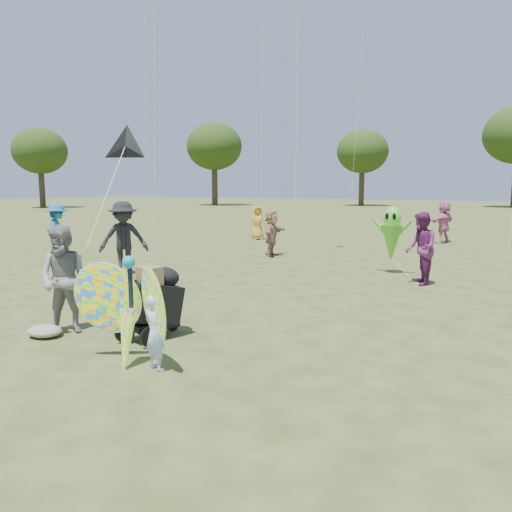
{
  "coord_description": "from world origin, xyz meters",
  "views": [
    {
      "loc": [
        3.78,
        -5.69,
        2.25
      ],
      "look_at": [
        -0.2,
        1.5,
        1.1
      ],
      "focal_mm": 35.0,
      "sensor_mm": 36.0,
      "label": 1
    }
  ],
  "objects_px": {
    "crowd_d": "(272,233)",
    "adult_man": "(64,279)",
    "alien_kite": "(392,237)",
    "crowd_g": "(258,223)",
    "jogging_stroller": "(155,298)",
    "butterfly_kite": "(129,313)",
    "crowd_e": "(421,248)",
    "crowd_j": "(443,222)",
    "child_girl": "(155,332)",
    "crowd_b": "(124,238)",
    "crowd_i": "(58,231)"
  },
  "relations": [
    {
      "from": "crowd_d",
      "to": "adult_man",
      "type": "bearing_deg",
      "value": -178.08
    },
    {
      "from": "alien_kite",
      "to": "adult_man",
      "type": "bearing_deg",
      "value": -111.75
    },
    {
      "from": "crowd_g",
      "to": "jogging_stroller",
      "type": "xyz_separation_m",
      "value": [
        5.36,
        -12.94,
        -0.11
      ]
    },
    {
      "from": "crowd_d",
      "to": "butterfly_kite",
      "type": "distance_m",
      "value": 10.26
    },
    {
      "from": "crowd_e",
      "to": "crowd_g",
      "type": "bearing_deg",
      "value": -152.85
    },
    {
      "from": "crowd_d",
      "to": "crowd_g",
      "type": "bearing_deg",
      "value": 28.69
    },
    {
      "from": "adult_man",
      "to": "crowd_d",
      "type": "distance_m",
      "value": 9.28
    },
    {
      "from": "adult_man",
      "to": "alien_kite",
      "type": "distance_m",
      "value": 8.31
    },
    {
      "from": "adult_man",
      "to": "butterfly_kite",
      "type": "bearing_deg",
      "value": -39.2
    },
    {
      "from": "adult_man",
      "to": "crowd_j",
      "type": "distance_m",
      "value": 16.15
    },
    {
      "from": "alien_kite",
      "to": "butterfly_kite",
      "type": "bearing_deg",
      "value": -98.32
    },
    {
      "from": "adult_man",
      "to": "butterfly_kite",
      "type": "xyz_separation_m",
      "value": [
        1.86,
        -0.6,
        -0.16
      ]
    },
    {
      "from": "child_girl",
      "to": "alien_kite",
      "type": "distance_m",
      "value": 8.35
    },
    {
      "from": "child_girl",
      "to": "butterfly_kite",
      "type": "distance_m",
      "value": 0.45
    },
    {
      "from": "crowd_e",
      "to": "adult_man",
      "type": "bearing_deg",
      "value": -53.91
    },
    {
      "from": "butterfly_kite",
      "to": "crowd_b",
      "type": "bearing_deg",
      "value": 134.2
    },
    {
      "from": "crowd_e",
      "to": "crowd_g",
      "type": "distance_m",
      "value": 10.5
    },
    {
      "from": "crowd_e",
      "to": "child_girl",
      "type": "bearing_deg",
      "value": -36.3
    },
    {
      "from": "adult_man",
      "to": "crowd_g",
      "type": "xyz_separation_m",
      "value": [
        -3.98,
        13.39,
        -0.11
      ]
    },
    {
      "from": "crowd_i",
      "to": "adult_man",
      "type": "bearing_deg",
      "value": -168.52
    },
    {
      "from": "child_girl",
      "to": "crowd_g",
      "type": "height_order",
      "value": "crowd_g"
    },
    {
      "from": "crowd_j",
      "to": "butterfly_kite",
      "type": "distance_m",
      "value": 16.49
    },
    {
      "from": "child_girl",
      "to": "jogging_stroller",
      "type": "xyz_separation_m",
      "value": [
        -0.88,
        1.02,
        0.14
      ]
    },
    {
      "from": "adult_man",
      "to": "crowd_e",
      "type": "height_order",
      "value": "crowd_e"
    },
    {
      "from": "crowd_i",
      "to": "crowd_g",
      "type": "bearing_deg",
      "value": -57.99
    },
    {
      "from": "butterfly_kite",
      "to": "jogging_stroller",
      "type": "bearing_deg",
      "value": 114.46
    },
    {
      "from": "crowd_e",
      "to": "crowd_j",
      "type": "distance_m",
      "value": 9.29
    },
    {
      "from": "crowd_g",
      "to": "crowd_j",
      "type": "relative_size",
      "value": 0.85
    },
    {
      "from": "crowd_e",
      "to": "alien_kite",
      "type": "relative_size",
      "value": 0.97
    },
    {
      "from": "alien_kite",
      "to": "child_girl",
      "type": "bearing_deg",
      "value": -95.59
    },
    {
      "from": "adult_man",
      "to": "crowd_d",
      "type": "bearing_deg",
      "value": 75.67
    },
    {
      "from": "adult_man",
      "to": "crowd_b",
      "type": "bearing_deg",
      "value": 102.31
    },
    {
      "from": "crowd_i",
      "to": "alien_kite",
      "type": "height_order",
      "value": "alien_kite"
    },
    {
      "from": "crowd_b",
      "to": "butterfly_kite",
      "type": "xyz_separation_m",
      "value": [
        4.71,
        -4.84,
        -0.27
      ]
    },
    {
      "from": "butterfly_kite",
      "to": "alien_kite",
      "type": "bearing_deg",
      "value": 81.68
    },
    {
      "from": "crowd_g",
      "to": "crowd_i",
      "type": "bearing_deg",
      "value": -141.41
    },
    {
      "from": "child_girl",
      "to": "crowd_j",
      "type": "relative_size",
      "value": 0.56
    },
    {
      "from": "crowd_b",
      "to": "crowd_i",
      "type": "bearing_deg",
      "value": 120.1
    },
    {
      "from": "child_girl",
      "to": "jogging_stroller",
      "type": "bearing_deg",
      "value": -36.17
    },
    {
      "from": "crowd_g",
      "to": "alien_kite",
      "type": "distance_m",
      "value": 9.06
    },
    {
      "from": "butterfly_kite",
      "to": "crowd_e",
      "type": "bearing_deg",
      "value": 73.27
    },
    {
      "from": "crowd_d",
      "to": "crowd_e",
      "type": "height_order",
      "value": "crowd_e"
    },
    {
      "from": "adult_man",
      "to": "crowd_e",
      "type": "bearing_deg",
      "value": 37.12
    },
    {
      "from": "crowd_e",
      "to": "crowd_j",
      "type": "bearing_deg",
      "value": 162.99
    },
    {
      "from": "adult_man",
      "to": "crowd_g",
      "type": "relative_size",
      "value": 1.16
    },
    {
      "from": "crowd_b",
      "to": "crowd_e",
      "type": "relative_size",
      "value": 1.12
    },
    {
      "from": "child_girl",
      "to": "crowd_j",
      "type": "height_order",
      "value": "crowd_j"
    },
    {
      "from": "child_girl",
      "to": "crowd_d",
      "type": "bearing_deg",
      "value": -57.53
    },
    {
      "from": "butterfly_kite",
      "to": "alien_kite",
      "type": "xyz_separation_m",
      "value": [
        1.22,
        8.32,
        0.3
      ]
    },
    {
      "from": "child_girl",
      "to": "crowd_e",
      "type": "relative_size",
      "value": 0.56
    }
  ]
}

